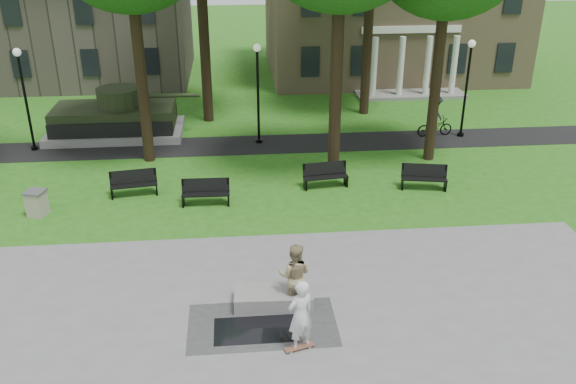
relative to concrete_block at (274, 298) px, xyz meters
name	(u,v)px	position (x,y,z in m)	size (l,w,h in m)	color
ground	(263,284)	(-0.25, 1.06, -0.24)	(120.00, 120.00, 0.00)	#295D15
footpath	(249,145)	(-0.25, 13.06, -0.24)	(44.00, 2.60, 0.01)	black
building_right	(389,7)	(9.75, 27.06, 4.10)	(17.00, 12.00, 8.60)	#9E8460
building_left	(71,21)	(-11.25, 27.56, 3.35)	(15.00, 10.00, 7.20)	#4C443D
lamp_left	(24,91)	(-10.25, 13.36, 2.55)	(0.36, 0.36, 4.73)	black
lamp_mid	(258,86)	(0.25, 13.36, 2.55)	(0.36, 0.36, 4.73)	black
lamp_right	(467,81)	(10.25, 13.36, 2.55)	(0.36, 0.36, 4.73)	black
tank_monument	(116,119)	(-6.71, 15.06, 0.61)	(7.45, 3.40, 2.40)	gray
puddle	(255,330)	(-0.57, -1.12, -0.22)	(2.20, 1.20, 0.00)	black
concrete_block	(274,298)	(0.00, 0.00, 0.00)	(2.20, 1.00, 0.45)	gray
skateboard	(299,348)	(0.52, -2.00, -0.19)	(0.78, 0.20, 0.07)	brown
skateboarder	(300,315)	(0.54, -1.92, 0.77)	(0.72, 0.47, 1.98)	silver
friend_watching	(295,276)	(0.59, -0.08, 0.75)	(0.94, 0.73, 1.94)	#9C8B65
cyclist	(435,120)	(8.95, 13.53, 0.59)	(1.86, 1.08, 2.03)	black
park_bench_0	(134,182)	(-4.90, 7.87, 0.28)	(1.85, 0.78, 1.00)	black
park_bench_1	(206,191)	(-2.09, 6.77, 0.28)	(1.81, 0.56, 1.00)	black
park_bench_2	(326,174)	(2.67, 7.97, 0.28)	(1.84, 0.75, 1.00)	black
park_bench_3	(424,176)	(6.55, 7.42, 0.28)	(1.85, 0.86, 1.00)	black
trash_bin	(37,203)	(-8.20, 6.43, 0.24)	(0.82, 0.82, 0.96)	#A69F89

